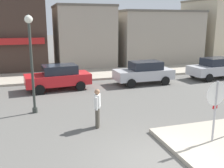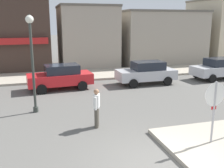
% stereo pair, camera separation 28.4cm
% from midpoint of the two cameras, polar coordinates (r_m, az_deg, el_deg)
% --- Properties ---
extents(ground_plane, '(160.00, 160.00, 0.00)m').
position_cam_midpoint_polar(ground_plane, '(8.39, 11.51, -16.99)').
color(ground_plane, '#5B5954').
extents(kerb_far, '(80.00, 4.00, 0.15)m').
position_cam_midpoint_polar(kerb_far, '(20.94, -6.18, 1.98)').
color(kerb_far, '#A89E8C').
rests_on(kerb_far, ground).
extents(stop_sign, '(0.82, 0.09, 2.30)m').
position_cam_midpoint_polar(stop_sign, '(9.46, 22.17, -4.13)').
color(stop_sign, '#9E9EA3').
rests_on(stop_sign, ground).
extents(lamp_post, '(0.36, 0.36, 4.54)m').
position_cam_midpoint_polar(lamp_post, '(12.44, -16.48, 7.12)').
color(lamp_post, '#333833').
rests_on(lamp_post, ground).
extents(parked_car_nearest, '(4.12, 2.12, 1.56)m').
position_cam_midpoint_polar(parked_car_nearest, '(16.88, -10.68, 1.59)').
color(parked_car_nearest, red).
rests_on(parked_car_nearest, ground).
extents(parked_car_second, '(4.02, 1.92, 1.56)m').
position_cam_midpoint_polar(parked_car_second, '(18.16, 7.94, 2.53)').
color(parked_car_second, '#B7B7BC').
rests_on(parked_car_second, ground).
extents(parked_car_third, '(4.13, 2.14, 1.56)m').
position_cam_midpoint_polar(parked_car_third, '(21.19, 22.53, 3.19)').
color(parked_car_third, '#B7B7BC').
rests_on(parked_car_third, ground).
extents(pedestrian_crossing_near, '(0.34, 0.54, 1.61)m').
position_cam_midpoint_polar(pedestrian_crossing_near, '(10.58, -2.61, -5.00)').
color(pedestrian_crossing_near, '#4C473D').
rests_on(pedestrian_crossing_near, ground).
extents(building_storefront_left_near, '(5.24, 5.49, 5.66)m').
position_cam_midpoint_polar(building_storefront_left_near, '(25.29, -5.13, 10.28)').
color(building_storefront_left_near, '#9E9384').
rests_on(building_storefront_left_near, ground).
extents(building_storefront_left_mid, '(8.36, 5.98, 5.26)m').
position_cam_midpoint_polar(building_storefront_left_mid, '(27.82, 10.35, 10.00)').
color(building_storefront_left_mid, '#9E9384').
rests_on(building_storefront_left_mid, ground).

